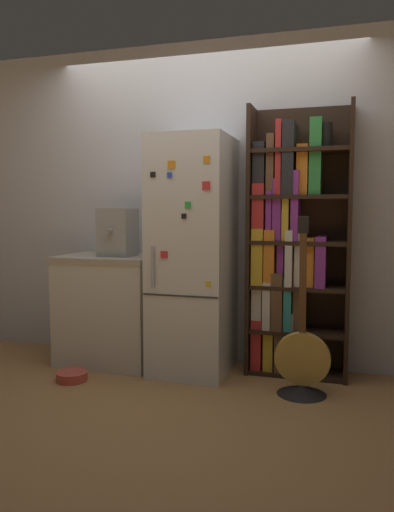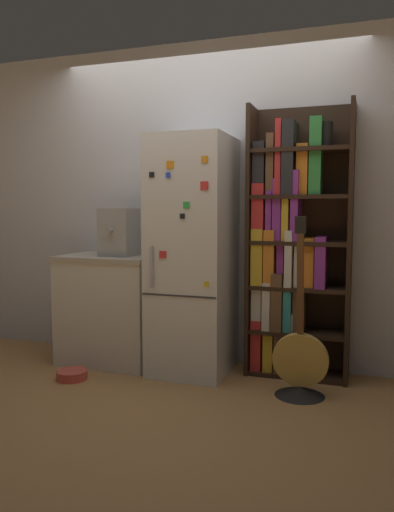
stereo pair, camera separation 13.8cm
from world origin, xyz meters
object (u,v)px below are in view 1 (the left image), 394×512
(pet_bowl, at_px, (72,376))
(bookshelf, at_px, (289,247))
(espresso_machine, at_px, (118,232))
(guitar, at_px, (302,370))
(refrigerator, at_px, (193,256))

(pet_bowl, bearing_deg, bookshelf, 23.75)
(bookshelf, height_order, espresso_machine, bookshelf)
(espresso_machine, relative_size, guitar, 0.31)
(refrigerator, xyz_separation_m, bookshelf, (0.71, 0.18, 0.07))
(bookshelf, xyz_separation_m, pet_bowl, (-1.50, -0.66, -0.93))
(pet_bowl, bearing_deg, guitar, 7.42)
(espresso_machine, height_order, guitar, espresso_machine)
(bookshelf, distance_m, guitar, 0.93)
(bookshelf, bearing_deg, espresso_machine, -172.46)
(bookshelf, distance_m, espresso_machine, 1.36)
(bookshelf, bearing_deg, pet_bowl, -156.25)
(guitar, xyz_separation_m, pet_bowl, (-1.65, -0.21, -0.13))
(espresso_machine, height_order, pet_bowl, espresso_machine)
(guitar, bearing_deg, espresso_machine, 169.88)
(refrigerator, xyz_separation_m, espresso_machine, (-0.63, -0.00, 0.17))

